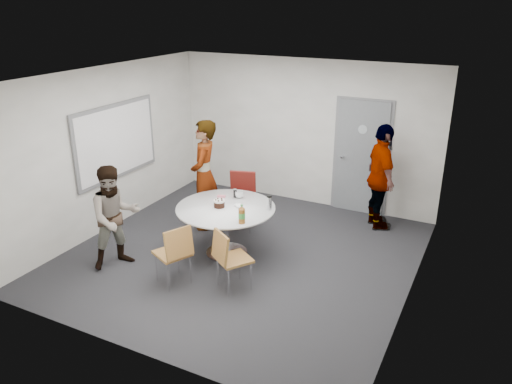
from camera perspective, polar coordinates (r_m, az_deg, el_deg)
The scene contains 15 objects.
floor at distance 7.72m, azimuth -1.67°, elevation -7.22°, with size 5.00×5.00×0.00m, color black.
ceiling at distance 6.85m, azimuth -1.92°, elevation 13.04°, with size 5.00×5.00×0.00m, color silver.
wall_back at distance 9.35m, azimuth 5.57°, elevation 6.77°, with size 5.00×5.00×0.00m, color beige.
wall_left at distance 8.59m, azimuth -16.67°, elevation 4.65°, with size 5.00×5.00×0.00m, color beige.
wall_right at distance 6.44m, azimuth 18.20°, elevation -1.09°, with size 5.00×5.00×0.00m, color beige.
wall_front at distance 5.28m, azimuth -14.85°, elevation -5.72°, with size 5.00×5.00×0.00m, color beige.
door at distance 9.10m, azimuth 11.92°, elevation 3.87°, with size 1.02×0.17×2.12m.
whiteboard at distance 8.68m, azimuth -15.66°, elevation 5.61°, with size 0.04×1.90×1.25m.
table at distance 7.48m, azimuth -3.32°, elevation -2.50°, with size 1.48×1.48×1.05m.
chair_near_left at distance 6.80m, azimuth -9.21°, elevation -6.55°, with size 0.59×0.57×0.88m.
chair_near_right at distance 6.63m, azimuth -3.22°, elevation -7.19°, with size 0.59×0.60×0.87m.
chair_far at distance 8.44m, azimuth -1.64°, elevation -0.21°, with size 0.58×0.61×0.96m.
person_main at distance 8.34m, azimuth -5.93°, elevation 1.93°, with size 0.68×0.45×1.86m, color #A5C6EA.
person_left at distance 7.41m, azimuth -15.80°, elevation -2.77°, with size 0.74×0.58×1.53m, color white.
person_right at distance 8.54m, azimuth 14.08°, elevation 1.63°, with size 1.06×0.44×1.80m, color black.
Camera 1 is at (3.24, -5.95, 3.69)m, focal length 35.00 mm.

